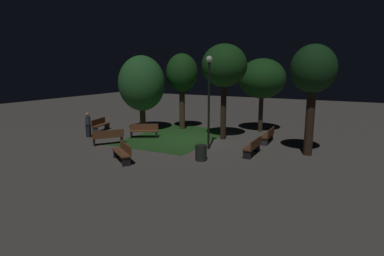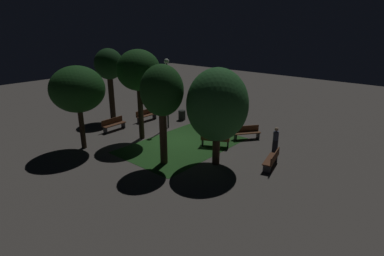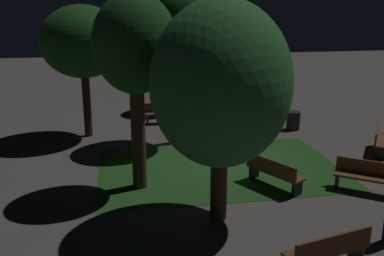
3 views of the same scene
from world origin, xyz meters
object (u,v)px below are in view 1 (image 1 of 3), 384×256
(lamp_post_near_wall, at_px, (209,88))
(trash_bin, at_px, (201,153))
(tree_back_right, at_px, (224,66))
(bench_near_trees, at_px, (108,137))
(bench_by_lamp, at_px, (144,130))
(tree_back_left, at_px, (182,74))
(tree_lawn_side, at_px, (142,84))
(tree_left_canopy, at_px, (313,72))
(bench_corner, at_px, (100,124))
(bench_back_row, at_px, (253,146))
(bench_lawn_edge, at_px, (123,152))
(tree_right_canopy, at_px, (262,79))
(pedestrian, at_px, (88,124))
(bench_front_left, at_px, (269,135))

(lamp_post_near_wall, relative_size, trash_bin, 6.60)
(lamp_post_near_wall, bearing_deg, trash_bin, -164.68)
(trash_bin, bearing_deg, tree_back_right, 9.70)
(bench_near_trees, distance_m, bench_by_lamp, 2.62)
(tree_back_left, xyz_separation_m, tree_lawn_side, (-1.79, 2.24, -0.66))
(tree_left_canopy, bearing_deg, tree_back_right, 74.52)
(bench_corner, height_order, trash_bin, bench_corner)
(bench_corner, height_order, tree_left_canopy, tree_left_canopy)
(trash_bin, bearing_deg, tree_lawn_side, 55.22)
(tree_back_right, bearing_deg, bench_near_trees, 129.93)
(bench_back_row, xyz_separation_m, tree_back_left, (4.61, 6.76, 3.52))
(tree_lawn_side, bearing_deg, bench_lawn_edge, -150.86)
(bench_lawn_edge, distance_m, tree_lawn_side, 8.25)
(bench_near_trees, xyz_separation_m, tree_back_right, (4.51, -5.39, 4.03))
(bench_by_lamp, xyz_separation_m, tree_right_canopy, (5.47, -6.06, 3.20))
(lamp_post_near_wall, distance_m, trash_bin, 3.73)
(bench_near_trees, distance_m, lamp_post_near_wall, 6.58)
(tree_lawn_side, relative_size, trash_bin, 6.90)
(trash_bin, bearing_deg, bench_lawn_edge, 120.32)
(lamp_post_near_wall, distance_m, pedestrian, 8.61)
(bench_front_left, height_order, bench_lawn_edge, same)
(tree_right_canopy, bearing_deg, tree_back_right, 157.78)
(bench_by_lamp, distance_m, tree_right_canopy, 8.77)
(bench_back_row, distance_m, tree_left_canopy, 4.71)
(bench_front_left, xyz_separation_m, bench_lawn_edge, (-7.04, 5.22, 0.00))
(bench_by_lamp, distance_m, tree_back_right, 6.46)
(tree_back_right, bearing_deg, tree_back_left, 65.86)
(bench_back_row, height_order, trash_bin, bench_back_row)
(tree_back_right, height_order, tree_left_canopy, tree_back_right)
(tree_left_canopy, distance_m, trash_bin, 6.82)
(bench_by_lamp, bearing_deg, tree_left_canopy, -86.92)
(bench_front_left, bearing_deg, bench_near_trees, 120.11)
(bench_by_lamp, bearing_deg, tree_lawn_side, 37.75)
(tree_back_left, distance_m, tree_lawn_side, 2.94)
(trash_bin, distance_m, pedestrian, 8.90)
(bench_by_lamp, height_order, tree_left_canopy, tree_left_canopy)
(tree_right_canopy, height_order, tree_left_canopy, tree_left_canopy)
(bench_corner, distance_m, tree_right_canopy, 11.79)
(bench_lawn_edge, bearing_deg, tree_back_right, -19.50)
(bench_near_trees, relative_size, bench_corner, 0.93)
(bench_lawn_edge, height_order, trash_bin, bench_lawn_edge)
(tree_lawn_side, xyz_separation_m, lamp_post_near_wall, (-2.72, -6.42, 0.05))
(tree_back_right, height_order, tree_lawn_side, tree_back_right)
(bench_near_trees, relative_size, bench_by_lamp, 0.96)
(tree_back_right, relative_size, tree_lawn_side, 1.11)
(tree_right_canopy, height_order, trash_bin, tree_right_canopy)
(bench_near_trees, distance_m, tree_lawn_side, 5.37)
(bench_by_lamp, xyz_separation_m, tree_left_canopy, (0.53, -9.94, 3.77))
(bench_front_left, distance_m, tree_lawn_side, 9.44)
(bench_back_row, xyz_separation_m, bench_front_left, (3.10, 0.00, 0.00))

